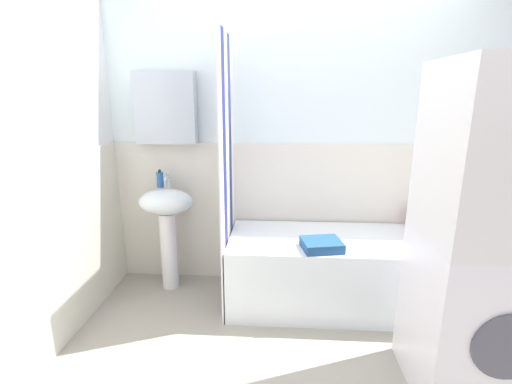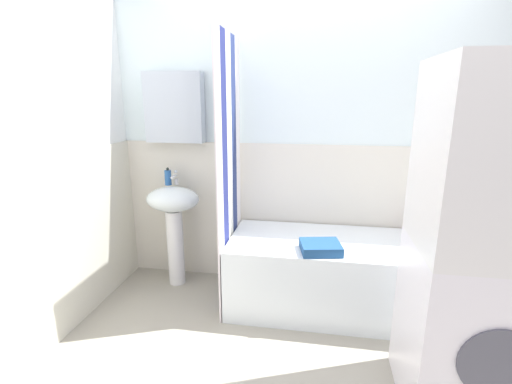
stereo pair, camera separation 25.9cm
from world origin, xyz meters
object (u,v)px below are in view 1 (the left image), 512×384
object	(u,v)px
sink	(167,217)
towel_folded	(322,245)
bathtub	(335,271)
soap_dispenser	(160,179)
conditioner_bottle	(410,219)
washer_dryer_stack	(488,241)
shampoo_bottle	(422,214)

from	to	relation	value
sink	towel_folded	distance (m)	1.27
sink	bathtub	bearing A→B (deg)	-6.96
soap_dispenser	towel_folded	size ratio (longest dim) A/B	0.56
bathtub	conditioner_bottle	size ratio (longest dim) A/B	10.51
sink	towel_folded	bearing A→B (deg)	-17.58
sink	soap_dispenser	xyz separation A→B (m)	(-0.06, 0.07, 0.29)
soap_dispenser	towel_folded	world-z (taller)	soap_dispenser
soap_dispenser	bathtub	xyz separation A→B (m)	(1.41, -0.24, -0.65)
washer_dryer_stack	shampoo_bottle	bearing A→B (deg)	84.63
conditioner_bottle	towel_folded	xyz separation A→B (m)	(-0.76, -0.48, -0.04)
towel_folded	shampoo_bottle	bearing A→B (deg)	30.23
soap_dispenser	washer_dryer_stack	xyz separation A→B (m)	(2.02, -1.07, -0.04)
conditioner_bottle	washer_dryer_stack	size ratio (longest dim) A/B	0.09
bathtub	conditioner_bottle	world-z (taller)	conditioner_bottle
bathtub	shampoo_bottle	world-z (taller)	shampoo_bottle
sink	conditioner_bottle	bearing A→B (deg)	2.91
bathtub	washer_dryer_stack	world-z (taller)	washer_dryer_stack
soap_dispenser	shampoo_bottle	size ratio (longest dim) A/B	0.63
soap_dispenser	shampoo_bottle	xyz separation A→B (m)	(2.12, 0.04, -0.26)
sink	bathtub	world-z (taller)	sink
sink	washer_dryer_stack	bearing A→B (deg)	-26.89
bathtub	shampoo_bottle	distance (m)	0.85
shampoo_bottle	conditioner_bottle	world-z (taller)	shampoo_bottle
washer_dryer_stack	bathtub	bearing A→B (deg)	126.24
conditioner_bottle	washer_dryer_stack	distance (m)	1.12
sink	conditioner_bottle	size ratio (longest dim) A/B	5.53
shampoo_bottle	washer_dryer_stack	size ratio (longest dim) A/B	0.14
shampoo_bottle	bathtub	bearing A→B (deg)	-158.56
conditioner_bottle	washer_dryer_stack	xyz separation A→B (m)	(-0.01, -1.09, 0.26)
bathtub	conditioner_bottle	distance (m)	0.75
soap_dispenser	bathtub	bearing A→B (deg)	-9.62
bathtub	towel_folded	size ratio (longest dim) A/B	6.10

